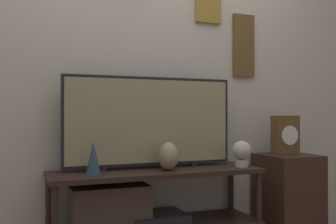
{
  "coord_description": "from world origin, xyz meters",
  "views": [
    {
      "loc": [
        -0.87,
        -2.11,
        0.93
      ],
      "look_at": [
        0.08,
        0.25,
        0.95
      ],
      "focal_mm": 42.0,
      "sensor_mm": 36.0,
      "label": 1
    }
  ],
  "objects": [
    {
      "name": "wall_back",
      "position": [
        -0.01,
        0.5,
        1.36
      ],
      "size": [
        6.4,
        0.08,
        2.7
      ],
      "color": "beige",
      "rests_on": "ground_plane"
    },
    {
      "name": "media_console",
      "position": [
        -0.12,
        0.25,
        0.37
      ],
      "size": [
        1.36,
        0.41,
        0.58
      ],
      "color": "black",
      "rests_on": "ground_plane"
    },
    {
      "name": "television",
      "position": [
        -0.01,
        0.34,
        0.89
      ],
      "size": [
        1.15,
        0.05,
        0.6
      ],
      "color": "black",
      "rests_on": "media_console"
    },
    {
      "name": "vase_urn_stoneware",
      "position": [
        0.06,
        0.2,
        0.67
      ],
      "size": [
        0.12,
        0.14,
        0.18
      ],
      "color": "tan",
      "rests_on": "media_console"
    },
    {
      "name": "vase_slim_bronze",
      "position": [
        -0.42,
        0.16,
        0.68
      ],
      "size": [
        0.09,
        0.09,
        0.2
      ],
      "color": "#2D4251",
      "rests_on": "media_console"
    },
    {
      "name": "decorative_bust",
      "position": [
        0.58,
        0.17,
        0.68
      ],
      "size": [
        0.13,
        0.13,
        0.18
      ],
      "color": "beige",
      "rests_on": "media_console"
    },
    {
      "name": "side_table",
      "position": [
        1.03,
        0.25,
        0.32
      ],
      "size": [
        0.38,
        0.4,
        0.64
      ],
      "color": "#382319",
      "rests_on": "ground_plane"
    },
    {
      "name": "mantel_clock",
      "position": [
        1.01,
        0.25,
        0.79
      ],
      "size": [
        0.19,
        0.11,
        0.29
      ],
      "color": "brown",
      "rests_on": "side_table"
    }
  ]
}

